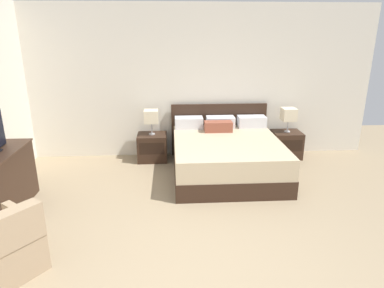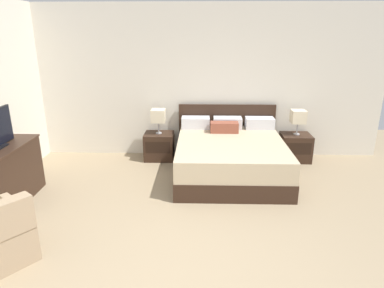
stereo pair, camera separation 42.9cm
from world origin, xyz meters
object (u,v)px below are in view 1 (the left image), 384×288
(nightstand_left, at_px, (152,147))
(table_lamp_left, at_px, (151,117))
(table_lamp_right, at_px, (289,115))
(nightstand_right, at_px, (286,144))
(bed, at_px, (226,155))

(nightstand_left, xyz_separation_m, table_lamp_left, (0.00, 0.00, 0.58))
(table_lamp_left, distance_m, table_lamp_right, 2.54)
(nightstand_left, relative_size, table_lamp_right, 1.17)
(table_lamp_left, xyz_separation_m, table_lamp_right, (2.54, 0.00, 0.00))
(nightstand_left, height_order, table_lamp_left, table_lamp_left)
(nightstand_left, relative_size, table_lamp_left, 1.17)
(table_lamp_left, bearing_deg, nightstand_left, -90.00)
(nightstand_left, height_order, nightstand_right, same)
(bed, xyz_separation_m, table_lamp_right, (1.27, 0.70, 0.50))
(nightstand_left, xyz_separation_m, table_lamp_right, (2.54, 0.00, 0.58))
(table_lamp_right, bearing_deg, nightstand_right, -90.00)
(nightstand_left, bearing_deg, bed, -28.96)
(bed, bearing_deg, nightstand_right, 28.93)
(nightstand_left, xyz_separation_m, nightstand_right, (2.54, 0.00, 0.00))
(bed, relative_size, nightstand_right, 3.76)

